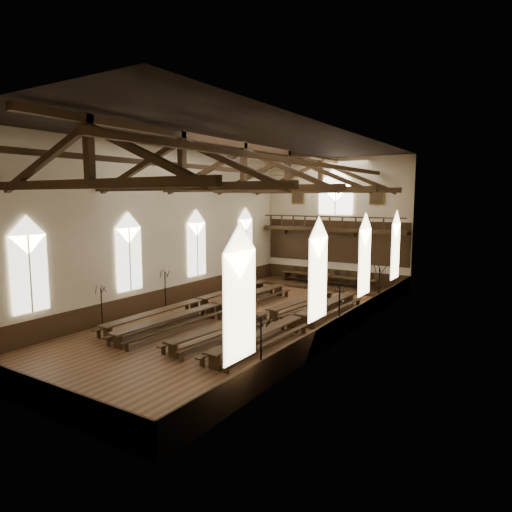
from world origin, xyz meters
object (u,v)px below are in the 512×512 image
at_px(refectory_row_c, 267,315).
at_px(candelabrum_left_far, 237,278).
at_px(dais, 327,286).
at_px(refectory_row_b, 216,307).
at_px(candelabrum_right_far, 379,295).
at_px(high_table, 327,277).
at_px(candelabrum_left_near, 102,315).
at_px(candelabrum_left_mid, 165,297).
at_px(refectory_row_a, 199,302).
at_px(candelabrum_right_near, 261,363).
at_px(refectory_row_d, 298,319).
at_px(candelabrum_right_mid, 339,317).

xyz_separation_m(refectory_row_c, candelabrum_left_far, (-7.06, 7.27, 0.27)).
xyz_separation_m(dais, candelabrum_left_far, (-5.62, -4.13, 0.70)).
bearing_deg(refectory_row_b, candelabrum_right_far, 44.06).
distance_m(high_table, candelabrum_left_near, 17.66).
xyz_separation_m(refectory_row_c, candelabrum_left_mid, (-7.06, -0.52, 0.22)).
relative_size(high_table, candelabrum_right_far, 2.92).
distance_m(refectory_row_a, candelabrum_right_near, 11.70).
bearing_deg(refectory_row_b, dais, 80.72).
bearing_deg(refectory_row_b, candelabrum_right_near, -42.88).
height_order(refectory_row_a, refectory_row_d, refectory_row_a).
bearing_deg(refectory_row_d, candelabrum_right_far, 72.88).
bearing_deg(refectory_row_a, candelabrum_left_near, -110.03).
distance_m(refectory_row_c, candelabrum_right_mid, 4.07).
relative_size(dais, candelabrum_left_mid, 4.62).
xyz_separation_m(refectory_row_b, candelabrum_right_far, (7.39, 7.15, 0.27)).
bearing_deg(dais, candelabrum_left_mid, -115.23).
bearing_deg(candelabrum_right_far, refectory_row_d, -107.12).
relative_size(candelabrum_left_mid, candelabrum_left_far, 0.94).
height_order(refectory_row_a, candelabrum_right_near, candelabrum_right_near).
distance_m(refectory_row_d, candelabrum_left_mid, 8.98).
bearing_deg(high_table, candelabrum_left_mid, -115.23).
bearing_deg(candelabrum_left_mid, candelabrum_right_mid, 4.78).
height_order(dais, candelabrum_right_near, candelabrum_right_near).
bearing_deg(candelabrum_left_near, candelabrum_left_far, 90.00).
relative_size(refectory_row_a, candelabrum_right_near, 5.46).
xyz_separation_m(refectory_row_a, candelabrum_left_near, (-2.05, -5.62, 0.14)).
xyz_separation_m(candelabrum_left_near, candelabrum_right_near, (11.10, -1.79, 0.11)).
bearing_deg(refectory_row_a, refectory_row_b, -18.34).
bearing_deg(candelabrum_left_near, refectory_row_c, 37.07).
distance_m(candelabrum_left_near, candelabrum_right_far, 16.51).
height_order(candelabrum_right_near, candelabrum_right_far, candelabrum_right_far).
bearing_deg(candelabrum_right_far, candelabrum_left_far, 178.01).
distance_m(refectory_row_c, candelabrum_left_far, 10.14).
relative_size(refectory_row_a, high_table, 1.82).
xyz_separation_m(high_table, candelabrum_left_far, (-5.62, -4.13, -0.03)).
bearing_deg(candelabrum_right_near, refectory_row_c, 119.56).
bearing_deg(candelabrum_left_far, candelabrum_right_far, -1.99).
bearing_deg(high_table, candelabrum_right_mid, -63.50).
relative_size(candelabrum_left_far, candelabrum_right_far, 0.96).
relative_size(refectory_row_c, candelabrum_right_mid, 5.09).
height_order(refectory_row_c, candelabrum_right_near, candelabrum_right_near).
distance_m(high_table, candelabrum_right_near, 19.32).
height_order(refectory_row_b, high_table, high_table).
xyz_separation_m(refectory_row_d, candelabrum_right_near, (2.13, -7.09, 0.26)).
xyz_separation_m(refectory_row_c, high_table, (-1.44, 11.41, 0.31)).
distance_m(dais, candelabrum_left_far, 7.01).
xyz_separation_m(dais, candelabrum_right_mid, (5.48, -10.99, 0.75)).
relative_size(refectory_row_c, candelabrum_right_far, 5.22).
bearing_deg(candelabrum_right_near, refectory_row_a, 140.69).
distance_m(refectory_row_c, high_table, 11.50).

